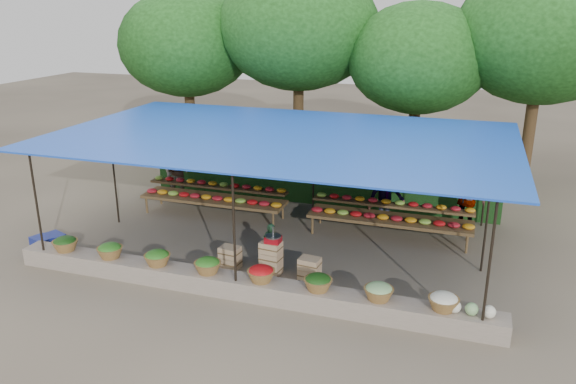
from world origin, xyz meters
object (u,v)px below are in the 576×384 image
(crate_counter, at_px, (270,261))
(blue_crate_back, at_px, (42,243))
(vendor_seated, at_px, (271,245))
(weighing_scale, at_px, (273,239))
(blue_crate_front, at_px, (55,240))

(crate_counter, relative_size, blue_crate_back, 4.54)
(crate_counter, relative_size, vendor_seated, 2.26)
(crate_counter, relative_size, weighing_scale, 6.35)
(blue_crate_front, bearing_deg, vendor_seated, 27.94)
(weighing_scale, distance_m, blue_crate_back, 5.96)
(vendor_seated, height_order, blue_crate_back, vendor_seated)
(blue_crate_front, distance_m, blue_crate_back, 0.33)
(weighing_scale, xyz_separation_m, blue_crate_front, (-5.75, -0.24, -0.71))
(weighing_scale, bearing_deg, vendor_seated, 116.50)
(weighing_scale, height_order, vendor_seated, weighing_scale)
(vendor_seated, distance_m, blue_crate_back, 5.79)
(blue_crate_front, height_order, blue_crate_back, blue_crate_back)
(blue_crate_back, bearing_deg, crate_counter, 25.08)
(weighing_scale, height_order, blue_crate_back, weighing_scale)
(vendor_seated, relative_size, blue_crate_front, 2.06)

